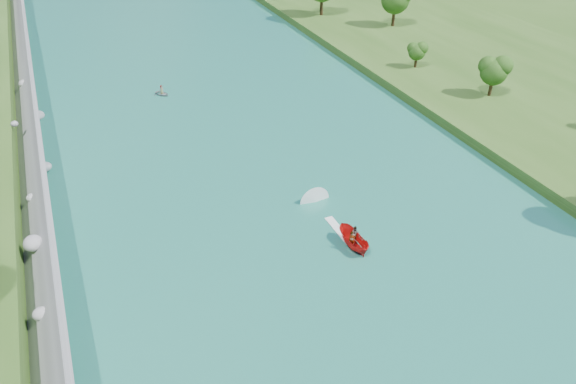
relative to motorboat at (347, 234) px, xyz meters
name	(u,v)px	position (x,y,z in m)	size (l,w,h in m)	color
ground	(342,277)	(-3.06, -4.69, -0.88)	(260.00, 260.00, 0.00)	#2D5119
river_water	(265,175)	(-3.06, 15.31, -0.83)	(55.00, 240.00, 0.10)	#1B695B
berm_east	(572,103)	(46.44, 15.31, -0.13)	(44.00, 240.00, 1.50)	#2D5119
riprap_bank	(36,215)	(-28.91, 14.56, 0.93)	(4.00, 236.00, 4.38)	slate
trees_east	(472,51)	(35.87, 26.75, 5.72)	(18.37, 140.75, 11.63)	#224412
motorboat	(347,234)	(0.00, 0.00, 0.00)	(3.60, 19.12, 2.22)	red
raft	(162,93)	(-9.23, 44.28, -0.42)	(3.00, 3.24, 1.60)	gray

